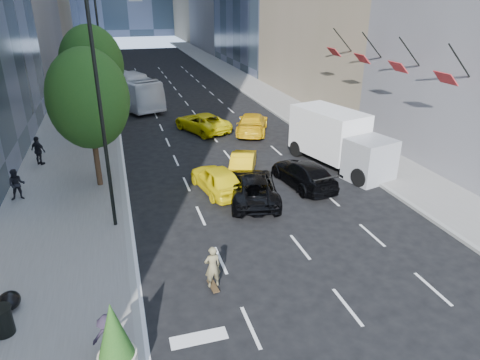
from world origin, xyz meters
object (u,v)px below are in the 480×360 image
object	(u,v)px
black_sedan_mercedes	(303,174)
box_truck	(339,139)
trash_can	(2,322)
planter_shrub	(115,344)
skateboarder	(213,269)
black_sedan_lincoln	(253,187)
city_bus	(125,89)

from	to	relation	value
black_sedan_mercedes	box_truck	bearing A→B (deg)	-152.31
box_truck	trash_can	distance (m)	20.08
box_truck	planter_shrub	size ratio (longest dim) A/B	2.95
skateboarder	black_sedan_lincoln	distance (m)	7.64
skateboarder	box_truck	size ratio (longest dim) A/B	0.22
skateboarder	city_bus	world-z (taller)	city_bus
trash_can	planter_shrub	xyz separation A→B (m)	(3.39, -2.77, 0.75)
trash_can	planter_shrub	world-z (taller)	planter_shrub
black_sedan_lincoln	trash_can	size ratio (longest dim) A/B	5.68
skateboarder	trash_can	xyz separation A→B (m)	(-6.79, -0.55, -0.21)
black_sedan_lincoln	black_sedan_mercedes	xyz separation A→B (m)	(3.29, 0.95, -0.00)
skateboarder	box_truck	xyz separation A→B (m)	(10.32, 9.91, 0.91)
black_sedan_lincoln	city_bus	world-z (taller)	city_bus
skateboarder	black_sedan_lincoln	xyz separation A→B (m)	(3.70, 6.69, -0.09)
black_sedan_lincoln	trash_can	world-z (taller)	black_sedan_lincoln
city_bus	box_truck	size ratio (longest dim) A/B	1.55
skateboarder	city_bus	bearing A→B (deg)	-92.30
city_bus	planter_shrub	world-z (taller)	city_bus
box_truck	planter_shrub	world-z (taller)	box_truck
black_sedan_lincoln	trash_can	xyz separation A→B (m)	(-10.49, -7.23, -0.12)
city_bus	planter_shrub	distance (m)	33.97
planter_shrub	box_truck	bearing A→B (deg)	43.96
black_sedan_lincoln	black_sedan_mercedes	bearing A→B (deg)	-151.61
black_sedan_mercedes	trash_can	xyz separation A→B (m)	(-13.78, -8.18, -0.11)
black_sedan_mercedes	box_truck	xyz separation A→B (m)	(3.33, 2.28, 1.00)
box_truck	skateboarder	bearing A→B (deg)	-150.54
black_sedan_lincoln	box_truck	bearing A→B (deg)	-141.67
black_sedan_mercedes	trash_can	size ratio (longest dim) A/B	5.40
skateboarder	black_sedan_lincoln	bearing A→B (deg)	-124.26
skateboarder	planter_shrub	xyz separation A→B (m)	(-3.40, -3.31, 0.54)
black_sedan_lincoln	black_sedan_mercedes	distance (m)	3.43
trash_can	planter_shrub	bearing A→B (deg)	-39.26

